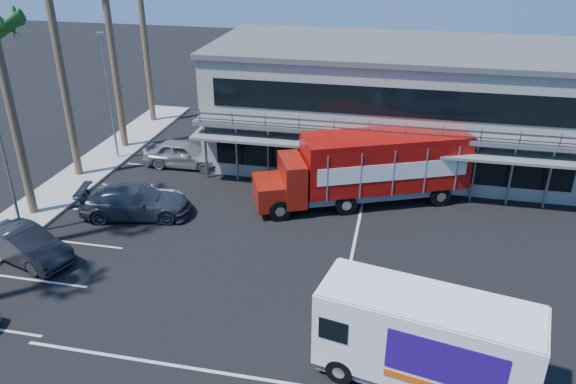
# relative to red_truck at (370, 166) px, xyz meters

# --- Properties ---
(ground) EXTENTS (120.00, 120.00, 0.00)m
(ground) POSITION_rel_red_truck_xyz_m (-2.27, -8.19, -2.13)
(ground) COLOR black
(ground) RESTS_ON ground
(building) EXTENTS (22.40, 12.00, 7.30)m
(building) POSITION_rel_red_truck_xyz_m (0.73, 6.75, 1.53)
(building) COLOR gray
(building) RESTS_ON ground
(curb_strip) EXTENTS (3.00, 32.00, 0.16)m
(curb_strip) POSITION_rel_red_truck_xyz_m (-17.27, -2.19, -2.05)
(curb_strip) COLOR #A5A399
(curb_strip) RESTS_ON ground
(light_pole_near) EXTENTS (0.50, 0.25, 8.09)m
(light_pole_near) POSITION_rel_red_truck_xyz_m (-16.47, -7.19, 2.37)
(light_pole_near) COLOR gray
(light_pole_near) RESTS_ON ground
(light_pole_far) EXTENTS (0.50, 0.25, 8.09)m
(light_pole_far) POSITION_rel_red_truck_xyz_m (-16.47, 2.81, 2.37)
(light_pole_far) COLOR gray
(light_pole_far) RESTS_ON ground
(red_truck) EXTENTS (11.61, 6.90, 3.87)m
(red_truck) POSITION_rel_red_truck_xyz_m (0.00, 0.00, 0.00)
(red_truck) COLOR maroon
(red_truck) RESTS_ON ground
(white_van) EXTENTS (7.29, 3.75, 3.40)m
(white_van) POSITION_rel_red_truck_xyz_m (2.80, -13.19, -0.33)
(white_van) COLOR white
(white_van) RESTS_ON ground
(parked_car_b) EXTENTS (5.04, 3.03, 1.57)m
(parked_car_b) POSITION_rel_red_truck_xyz_m (-14.77, -9.19, -1.35)
(parked_car_b) COLOR black
(parked_car_b) RESTS_ON ground
(parked_car_c) EXTENTS (5.36, 2.75, 1.45)m
(parked_car_c) POSITION_rel_red_truck_xyz_m (-11.77, -3.79, -1.41)
(parked_car_c) COLOR silver
(parked_car_c) RESTS_ON ground
(parked_car_d) EXTENTS (6.07, 3.45, 1.66)m
(parked_car_d) POSITION_rel_red_truck_xyz_m (-11.77, -4.19, -1.30)
(parked_car_d) COLOR #2C333B
(parked_car_d) RESTS_ON ground
(parked_car_e) EXTENTS (5.01, 2.12, 1.69)m
(parked_car_e) POSITION_rel_red_truck_xyz_m (-11.77, 2.61, -1.28)
(parked_car_e) COLOR gray
(parked_car_e) RESTS_ON ground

